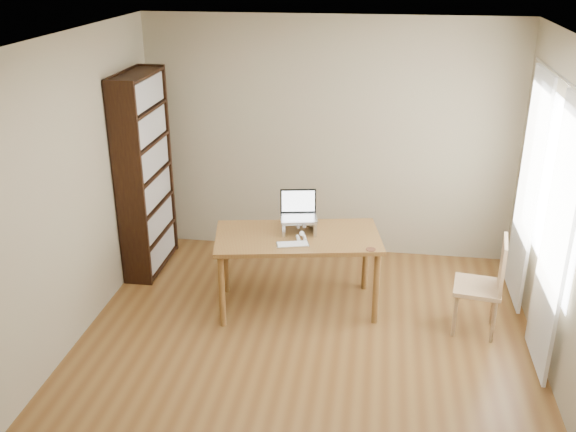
# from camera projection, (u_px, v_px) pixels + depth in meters

# --- Properties ---
(room) EXTENTS (4.04, 4.54, 2.64)m
(room) POSITION_uv_depth(u_px,v_px,m) (306.00, 220.00, 4.86)
(room) COLOR brown
(room) RESTS_ON ground
(bookshelf) EXTENTS (0.30, 0.90, 2.10)m
(bookshelf) POSITION_uv_depth(u_px,v_px,m) (145.00, 174.00, 6.62)
(bookshelf) COLOR black
(bookshelf) RESTS_ON ground
(curtains) EXTENTS (0.03, 1.90, 2.25)m
(curtains) POSITION_uv_depth(u_px,v_px,m) (541.00, 211.00, 5.38)
(curtains) COLOR white
(curtains) RESTS_ON ground
(desk) EXTENTS (1.63, 1.03, 0.75)m
(desk) POSITION_uv_depth(u_px,v_px,m) (298.00, 244.00, 5.97)
(desk) COLOR brown
(desk) RESTS_ON ground
(laptop_stand) EXTENTS (0.32, 0.25, 0.13)m
(laptop_stand) POSITION_uv_depth(u_px,v_px,m) (299.00, 224.00, 5.98)
(laptop_stand) COLOR silver
(laptop_stand) RESTS_ON desk
(laptop) EXTENTS (0.38, 0.34, 0.24)m
(laptop) POSITION_uv_depth(u_px,v_px,m) (300.00, 211.00, 5.99)
(laptop) COLOR silver
(laptop) RESTS_ON laptop_stand
(keyboard) EXTENTS (0.31, 0.20, 0.02)m
(keyboard) POSITION_uv_depth(u_px,v_px,m) (293.00, 244.00, 5.73)
(keyboard) COLOR silver
(keyboard) RESTS_ON desk
(coaster) EXTENTS (0.09, 0.09, 0.01)m
(coaster) POSITION_uv_depth(u_px,v_px,m) (371.00, 249.00, 5.65)
(coaster) COLOR #53301C
(coaster) RESTS_ON desk
(cat) EXTENTS (0.25, 0.48, 0.15)m
(cat) POSITION_uv_depth(u_px,v_px,m) (300.00, 224.00, 6.01)
(cat) COLOR #484238
(cat) RESTS_ON desk
(chair) EXTENTS (0.46, 0.46, 0.92)m
(chair) POSITION_uv_depth(u_px,v_px,m) (487.00, 282.00, 5.64)
(chair) COLOR tan
(chair) RESTS_ON ground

